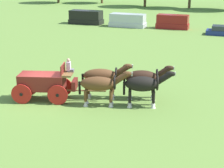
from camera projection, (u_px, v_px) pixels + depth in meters
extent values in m
plane|color=olive|center=(43.00, 100.00, 23.09)|extent=(220.00, 220.00, 0.00)
cube|color=maroon|center=(42.00, 81.00, 22.71)|extent=(3.10, 2.27, 0.98)
cube|color=brown|center=(68.00, 74.00, 22.43)|extent=(0.96, 1.35, 0.12)
cube|color=maroon|center=(75.00, 84.00, 22.61)|extent=(0.61, 1.11, 0.60)
cube|color=maroon|center=(63.00, 69.00, 22.34)|extent=(0.49, 1.17, 0.55)
cube|color=red|center=(43.00, 90.00, 22.89)|extent=(2.94, 1.23, 0.16)
cylinder|color=red|center=(63.00, 87.00, 23.56)|extent=(1.20, 0.51, 1.25)
cylinder|color=black|center=(63.00, 87.00, 23.56)|extent=(0.25, 0.24, 0.20)
cylinder|color=red|center=(58.00, 95.00, 22.07)|extent=(1.20, 0.51, 1.25)
cylinder|color=black|center=(58.00, 95.00, 22.07)|extent=(0.25, 0.24, 0.20)
cylinder|color=red|center=(29.00, 86.00, 23.71)|extent=(1.20, 0.51, 1.25)
cylinder|color=black|center=(29.00, 86.00, 23.71)|extent=(0.25, 0.24, 0.20)
cylinder|color=red|center=(21.00, 94.00, 22.23)|extent=(1.20, 0.51, 1.25)
cylinder|color=black|center=(21.00, 94.00, 22.23)|extent=(0.25, 0.24, 0.20)
cylinder|color=brown|center=(85.00, 91.00, 22.69)|extent=(2.47, 1.01, 0.10)
cube|color=slate|center=(71.00, 70.00, 22.66)|extent=(0.49, 0.44, 0.16)
cube|color=silver|center=(69.00, 66.00, 22.58)|extent=(0.35, 0.42, 0.55)
sphere|color=tan|center=(68.00, 60.00, 22.46)|extent=(0.22, 0.22, 0.22)
ellipsoid|color=brown|center=(101.00, 76.00, 23.00)|extent=(2.36, 1.60, 0.88)
cylinder|color=brown|center=(113.00, 86.00, 23.41)|extent=(0.18, 0.18, 0.76)
cone|color=silver|center=(113.00, 94.00, 23.58)|extent=(0.30, 0.30, 0.33)
cylinder|color=brown|center=(112.00, 89.00, 22.95)|extent=(0.18, 0.18, 0.76)
cone|color=silver|center=(112.00, 97.00, 23.12)|extent=(0.30, 0.30, 0.33)
cylinder|color=brown|center=(89.00, 86.00, 23.52)|extent=(0.18, 0.18, 0.76)
cone|color=silver|center=(89.00, 94.00, 23.69)|extent=(0.30, 0.30, 0.33)
cylinder|color=brown|center=(88.00, 88.00, 23.06)|extent=(0.18, 0.18, 0.76)
cone|color=silver|center=(88.00, 96.00, 23.23)|extent=(0.30, 0.30, 0.33)
cylinder|color=brown|center=(122.00, 70.00, 22.78)|extent=(1.01, 0.67, 0.81)
ellipsoid|color=brown|center=(128.00, 66.00, 22.67)|extent=(0.65, 0.45, 0.32)
cube|color=silver|center=(132.00, 66.00, 22.65)|extent=(0.09, 0.11, 0.24)
torus|color=black|center=(116.00, 74.00, 22.90)|extent=(0.43, 0.90, 0.92)
cylinder|color=black|center=(83.00, 80.00, 23.17)|extent=(0.14, 0.14, 0.80)
ellipsoid|color=brown|center=(98.00, 84.00, 21.80)|extent=(2.34, 1.57, 0.85)
cylinder|color=brown|center=(111.00, 94.00, 22.19)|extent=(0.18, 0.18, 0.71)
cone|color=silver|center=(111.00, 102.00, 22.35)|extent=(0.30, 0.30, 0.30)
cylinder|color=brown|center=(111.00, 97.00, 21.75)|extent=(0.18, 0.18, 0.71)
cone|color=silver|center=(111.00, 104.00, 21.91)|extent=(0.30, 0.30, 0.30)
cylinder|color=brown|center=(86.00, 93.00, 22.30)|extent=(0.18, 0.18, 0.71)
cone|color=silver|center=(87.00, 101.00, 22.46)|extent=(0.30, 0.30, 0.30)
cylinder|color=brown|center=(85.00, 96.00, 21.85)|extent=(0.18, 0.18, 0.71)
cone|color=silver|center=(86.00, 104.00, 22.01)|extent=(0.30, 0.30, 0.30)
cylinder|color=brown|center=(121.00, 78.00, 21.58)|extent=(1.01, 0.67, 0.81)
ellipsoid|color=brown|center=(127.00, 74.00, 21.47)|extent=(0.65, 0.45, 0.32)
cube|color=silver|center=(132.00, 74.00, 21.46)|extent=(0.09, 0.11, 0.24)
torus|color=black|center=(115.00, 82.00, 21.70)|extent=(0.43, 0.87, 0.89)
cylinder|color=black|center=(80.00, 88.00, 21.97)|extent=(0.14, 0.14, 0.80)
ellipsoid|color=#331E14|center=(142.00, 78.00, 22.84)|extent=(2.28, 1.61, 0.93)
cylinder|color=#331E14|center=(153.00, 88.00, 23.27)|extent=(0.18, 0.18, 0.70)
cone|color=silver|center=(153.00, 95.00, 23.43)|extent=(0.30, 0.30, 0.30)
cylinder|color=#331E14|center=(153.00, 91.00, 22.78)|extent=(0.18, 0.18, 0.70)
cone|color=silver|center=(153.00, 98.00, 22.94)|extent=(0.30, 0.30, 0.30)
cylinder|color=#331E14|center=(130.00, 87.00, 23.37)|extent=(0.18, 0.18, 0.70)
cone|color=silver|center=(130.00, 95.00, 23.53)|extent=(0.30, 0.30, 0.30)
cylinder|color=#331E14|center=(130.00, 90.00, 22.88)|extent=(0.18, 0.18, 0.70)
cone|color=silver|center=(130.00, 97.00, 23.04)|extent=(0.30, 0.30, 0.30)
cylinder|color=#331E14|center=(163.00, 72.00, 22.63)|extent=(1.01, 0.67, 0.81)
ellipsoid|color=#331E14|center=(169.00, 68.00, 22.52)|extent=(0.65, 0.45, 0.32)
cube|color=silver|center=(174.00, 68.00, 22.50)|extent=(0.09, 0.11, 0.24)
torus|color=black|center=(157.00, 76.00, 22.74)|extent=(0.45, 0.94, 0.96)
cylinder|color=black|center=(124.00, 82.00, 23.01)|extent=(0.14, 0.14, 0.80)
ellipsoid|color=black|center=(142.00, 84.00, 21.60)|extent=(2.20, 1.56, 0.91)
cylinder|color=black|center=(153.00, 95.00, 22.03)|extent=(0.18, 0.18, 0.72)
cone|color=silver|center=(153.00, 102.00, 22.19)|extent=(0.30, 0.30, 0.31)
cylinder|color=black|center=(154.00, 97.00, 21.55)|extent=(0.18, 0.18, 0.72)
cone|color=silver|center=(153.00, 106.00, 21.72)|extent=(0.30, 0.30, 0.31)
cylinder|color=black|center=(130.00, 94.00, 22.12)|extent=(0.18, 0.18, 0.72)
cone|color=silver|center=(130.00, 102.00, 22.29)|extent=(0.30, 0.30, 0.31)
cylinder|color=black|center=(130.00, 97.00, 21.65)|extent=(0.18, 0.18, 0.72)
cone|color=silver|center=(130.00, 105.00, 21.81)|extent=(0.30, 0.30, 0.31)
cylinder|color=black|center=(164.00, 78.00, 21.39)|extent=(1.01, 0.67, 0.81)
ellipsoid|color=black|center=(170.00, 74.00, 21.29)|extent=(0.65, 0.45, 0.32)
cube|color=silver|center=(175.00, 74.00, 21.27)|extent=(0.09, 0.11, 0.24)
torus|color=black|center=(157.00, 83.00, 21.51)|extent=(0.44, 0.92, 0.94)
cylinder|color=black|center=(124.00, 88.00, 21.77)|extent=(0.14, 0.14, 0.80)
cube|color=black|center=(86.00, 22.00, 51.72)|extent=(4.88, 2.41, 0.62)
cube|color=black|center=(86.00, 15.00, 51.42)|extent=(4.67, 2.24, 1.26)
cube|color=silver|center=(128.00, 25.00, 49.31)|extent=(5.03, 2.40, 0.58)
cube|color=silver|center=(128.00, 18.00, 49.04)|extent=(4.82, 2.23, 1.17)
cube|color=maroon|center=(172.00, 26.00, 47.92)|extent=(4.35, 2.10, 0.68)
cube|color=maroon|center=(173.00, 19.00, 47.63)|extent=(4.17, 1.95, 1.13)
cube|color=#2D333D|center=(224.00, 28.00, 43.52)|extent=(2.79, 1.94, 0.55)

